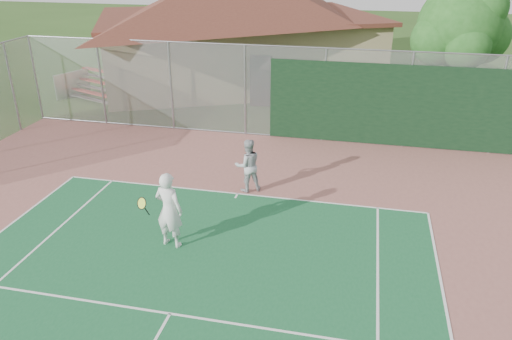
{
  "coord_description": "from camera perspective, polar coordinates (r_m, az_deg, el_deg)",
  "views": [
    {
      "loc": [
        3.44,
        -1.03,
        6.84
      ],
      "look_at": [
        0.89,
        10.41,
        1.54
      ],
      "focal_mm": 35.0,
      "sensor_mm": 36.0,
      "label": 1
    }
  ],
  "objects": [
    {
      "name": "player_grey_back",
      "position": [
        14.88,
        -0.94,
        0.47
      ],
      "size": [
        1.0,
        0.93,
        1.64
      ],
      "rotation": [
        0.0,
        0.0,
        3.64
      ],
      "color": "#A6A8AB",
      "rests_on": "ground"
    },
    {
      "name": "back_fence",
      "position": [
        18.79,
        8.07,
        8.11
      ],
      "size": [
        20.08,
        0.11,
        3.53
      ],
      "color": "gray",
      "rests_on": "ground"
    },
    {
      "name": "clubhouse",
      "position": [
        27.5,
        -2.16,
        16.8
      ],
      "size": [
        17.59,
        15.18,
        6.4
      ],
      "rotation": [
        0.0,
        0.0,
        0.43
      ],
      "color": "tan",
      "rests_on": "ground"
    },
    {
      "name": "bleachers",
      "position": [
        25.6,
        -17.35,
        9.21
      ],
      "size": [
        3.87,
        2.98,
        1.21
      ],
      "rotation": [
        0.0,
        0.0,
        -0.38
      ],
      "color": "maroon",
      "rests_on": "ground"
    },
    {
      "name": "tree",
      "position": [
        22.89,
        22.44,
        14.73
      ],
      "size": [
        4.05,
        3.84,
        5.65
      ],
      "color": "#3D2816",
      "rests_on": "ground"
    },
    {
      "name": "player_white_front",
      "position": [
        12.27,
        -9.94,
        -4.59
      ],
      "size": [
        1.14,
        0.79,
        1.96
      ],
      "rotation": [
        0.0,
        0.0,
        2.97
      ],
      "color": "silver",
      "rests_on": "ground"
    }
  ]
}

